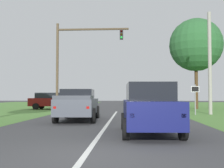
# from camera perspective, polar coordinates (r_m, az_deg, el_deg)

# --- Properties ---
(ground_plane) EXTENTS (120.00, 120.00, 0.00)m
(ground_plane) POSITION_cam_1_polar(r_m,az_deg,el_deg) (17.25, -0.19, -7.25)
(ground_plane) COLOR #424244
(lane_centre_stripe) EXTENTS (0.16, 38.63, 0.01)m
(lane_centre_stripe) POSITION_cam_1_polar(r_m,az_deg,el_deg) (6.41, -6.47, -15.51)
(lane_centre_stripe) COLOR white
(lane_centre_stripe) RESTS_ON ground_plane
(red_suv_near) EXTENTS (2.23, 4.61, 1.94)m
(red_suv_near) POSITION_cam_1_polar(r_m,az_deg,el_deg) (10.70, 7.64, -4.77)
(red_suv_near) COLOR navy
(red_suv_near) RESTS_ON ground_plane
(pickup_truck_lead) EXTENTS (2.41, 5.62, 1.82)m
(pickup_truck_lead) POSITION_cam_1_polar(r_m,az_deg,el_deg) (16.25, -6.95, -4.15)
(pickup_truck_lead) COLOR #4C515B
(pickup_truck_lead) RESTS_ON ground_plane
(traffic_light) EXTENTS (6.92, 0.40, 8.36)m
(traffic_light) POSITION_cam_1_polar(r_m,az_deg,el_deg) (26.74, -7.68, 6.18)
(traffic_light) COLOR brown
(traffic_light) RESTS_ON ground_plane
(keep_moving_sign) EXTENTS (0.60, 0.09, 2.30)m
(keep_moving_sign) POSITION_cam_1_polar(r_m,az_deg,el_deg) (21.75, 16.73, -2.25)
(keep_moving_sign) COLOR gray
(keep_moving_sign) RESTS_ON ground_plane
(oak_tree_right) EXTENTS (5.77, 5.77, 9.89)m
(oak_tree_right) POSITION_cam_1_polar(r_m,az_deg,el_deg) (32.00, 16.85, 7.68)
(oak_tree_right) COLOR #4C351E
(oak_tree_right) RESTS_ON ground_plane
(crossing_suv_far) EXTENTS (4.70, 2.08, 1.76)m
(crossing_suv_far) POSITION_cam_1_polar(r_m,az_deg,el_deg) (30.27, -12.32, -3.34)
(crossing_suv_far) COLOR maroon
(crossing_suv_far) RESTS_ON ground_plane
(utility_pole_right) EXTENTS (0.28, 0.28, 8.01)m
(utility_pole_right) POSITION_cam_1_polar(r_m,az_deg,el_deg) (22.93, 19.47, 4.12)
(utility_pole_right) COLOR #9E998E
(utility_pole_right) RESTS_ON ground_plane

